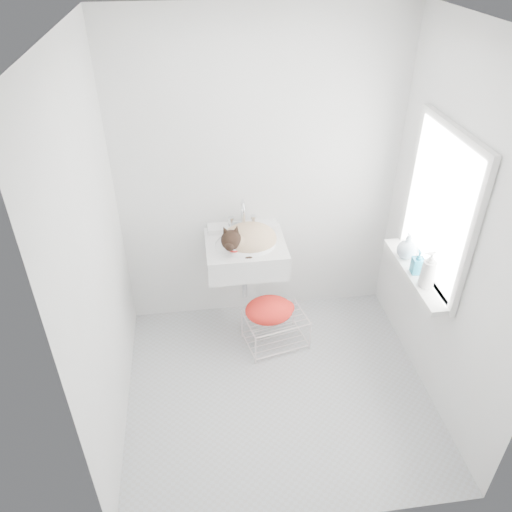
{
  "coord_description": "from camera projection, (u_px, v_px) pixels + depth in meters",
  "views": [
    {
      "loc": [
        -0.5,
        -2.5,
        2.93
      ],
      "look_at": [
        -0.1,
        0.5,
        0.88
      ],
      "focal_mm": 35.2,
      "sensor_mm": 36.0,
      "label": 1
    }
  ],
  "objects": [
    {
      "name": "bottle_c",
      "position": [
        405.0,
        257.0,
        3.69
      ],
      "size": [
        0.17,
        0.17,
        0.19
      ],
      "primitive_type": "imported",
      "rotation": [
        0.0,
        0.0,
        2.99
      ],
      "color": "silver",
      "rests_on": "windowsill"
    },
    {
      "name": "faucet",
      "position": [
        242.0,
        215.0,
        3.93
      ],
      "size": [
        0.22,
        0.16,
        0.22
      ],
      "primitive_type": null,
      "color": "silver",
      "rests_on": "sink"
    },
    {
      "name": "ceiling",
      "position": [
        291.0,
        27.0,
        2.34
      ],
      "size": [
        2.2,
        2.0,
        0.02
      ],
      "primitive_type": "cube",
      "color": "white",
      "rests_on": "back_wall"
    },
    {
      "name": "windowsill",
      "position": [
        416.0,
        274.0,
        3.56
      ],
      "size": [
        0.16,
        0.88,
        0.04
      ],
      "primitive_type": "cube",
      "color": "white",
      "rests_on": "right_wall"
    },
    {
      "name": "towel",
      "position": [
        269.0,
        315.0,
        3.98
      ],
      "size": [
        0.4,
        0.29,
        0.16
      ],
      "primitive_type": "ellipsoid",
      "rotation": [
        0.0,
        0.0,
        0.06
      ],
      "color": "red",
      "rests_on": "wire_rack"
    },
    {
      "name": "bottle_b",
      "position": [
        416.0,
        273.0,
        3.53
      ],
      "size": [
        0.09,
        0.09,
        0.18
      ],
      "primitive_type": "imported",
      "rotation": [
        0.0,
        0.0,
        3.05
      ],
      "color": "teal",
      "rests_on": "windowsill"
    },
    {
      "name": "floor",
      "position": [
        278.0,
        390.0,
        3.74
      ],
      "size": [
        2.2,
        2.0,
        0.02
      ],
      "primitive_type": "cube",
      "color": "#AFB4B9",
      "rests_on": "ground"
    },
    {
      "name": "left_wall",
      "position": [
        97.0,
        264.0,
        2.92
      ],
      "size": [
        0.02,
        2.0,
        2.5
      ],
      "primitive_type": "cube",
      "color": "white",
      "rests_on": "ground"
    },
    {
      "name": "window_glass",
      "position": [
        441.0,
        208.0,
        3.27
      ],
      "size": [
        0.01,
        0.8,
        1.0
      ],
      "primitive_type": "cube",
      "color": "white",
      "rests_on": "right_wall"
    },
    {
      "name": "back_wall",
      "position": [
        260.0,
        179.0,
        3.87
      ],
      "size": [
        2.2,
        0.02,
        2.5
      ],
      "primitive_type": "cube",
      "color": "white",
      "rests_on": "ground"
    },
    {
      "name": "right_wall",
      "position": [
        454.0,
        237.0,
        3.17
      ],
      "size": [
        0.02,
        2.0,
        2.5
      ],
      "primitive_type": "cube",
      "color": "white",
      "rests_on": "ground"
    },
    {
      "name": "wire_rack",
      "position": [
        276.0,
        329.0,
        4.08
      ],
      "size": [
        0.53,
        0.42,
        0.28
      ],
      "primitive_type": "cube",
      "rotation": [
        0.0,
        0.0,
        0.22
      ],
      "color": "silver",
      "rests_on": "floor"
    },
    {
      "name": "sink",
      "position": [
        245.0,
        242.0,
        3.86
      ],
      "size": [
        0.61,
        0.54,
        0.25
      ],
      "primitive_type": "cube",
      "color": "white",
      "rests_on": "back_wall"
    },
    {
      "name": "cat",
      "position": [
        247.0,
        239.0,
        3.82
      ],
      "size": [
        0.5,
        0.44,
        0.28
      ],
      "rotation": [
        0.0,
        0.0,
        0.22
      ],
      "color": "tan",
      "rests_on": "sink"
    },
    {
      "name": "bottle_a",
      "position": [
        425.0,
        286.0,
        3.41
      ],
      "size": [
        0.1,
        0.1,
        0.23
      ],
      "primitive_type": "imported",
      "rotation": [
        0.0,
        0.0,
        4.8
      ],
      "color": "silver",
      "rests_on": "windowsill"
    },
    {
      "name": "window_frame",
      "position": [
        439.0,
        209.0,
        3.27
      ],
      "size": [
        0.04,
        0.9,
        1.1
      ],
      "primitive_type": "cube",
      "color": "white",
      "rests_on": "right_wall"
    }
  ]
}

